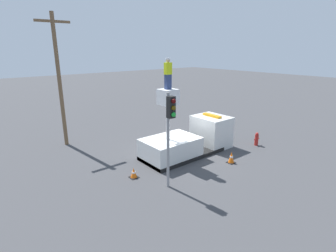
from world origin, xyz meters
The scene contains 8 objects.
ground_plane centered at (0.00, 0.00, 0.00)m, with size 120.00×120.00×0.00m, color #424244.
bucket_truck centered at (0.62, 0.00, 0.89)m, with size 6.44×2.44×4.42m.
worker centered at (-1.21, 0.00, 5.29)m, with size 0.40×0.26×1.75m.
traffic_light_pole centered at (-3.26, -2.68, 3.38)m, with size 0.34×0.57×4.76m.
fire_hydrant centered at (5.33, -1.99, 0.47)m, with size 0.50×0.26×0.96m.
traffic_cone_rear centered at (-4.10, -0.64, 0.26)m, with size 0.45×0.45×0.55m.
traffic_cone_curbside centered at (1.50, -2.75, 0.34)m, with size 0.44×0.44×0.71m.
utility_pole centered at (-5.15, 6.79, 4.80)m, with size 2.20×0.26×8.93m.
Camera 1 is at (-10.70, -11.67, 6.66)m, focal length 28.00 mm.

